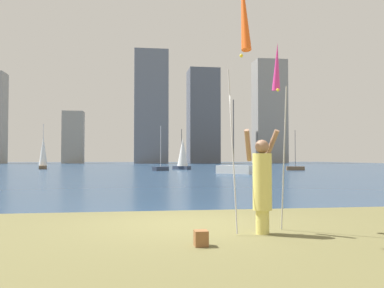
{
  "coord_description": "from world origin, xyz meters",
  "views": [
    {
      "loc": [
        -1.08,
        -8.41,
        1.34
      ],
      "look_at": [
        1.0,
        5.74,
        1.82
      ],
      "focal_mm": 38.61,
      "sensor_mm": 36.0,
      "label": 1
    }
  ],
  "objects_px": {
    "kite_flag_left": "(243,14)",
    "sailboat_7": "(183,154)",
    "sailboat_2": "(234,168)",
    "bag": "(201,238)",
    "sailboat_1": "(161,168)",
    "sailboat_4": "(43,154)",
    "kite_flag_right": "(277,72)",
    "sailboat_3": "(295,168)",
    "person": "(262,182)"
  },
  "relations": [
    {
      "from": "sailboat_4",
      "to": "sailboat_1",
      "type": "bearing_deg",
      "value": -31.39
    },
    {
      "from": "kite_flag_right",
      "to": "sailboat_3",
      "type": "height_order",
      "value": "sailboat_3"
    },
    {
      "from": "sailboat_1",
      "to": "sailboat_4",
      "type": "distance_m",
      "value": 15.75
    },
    {
      "from": "kite_flag_left",
      "to": "kite_flag_right",
      "type": "relative_size",
      "value": 1.27
    },
    {
      "from": "bag",
      "to": "sailboat_4",
      "type": "height_order",
      "value": "sailboat_4"
    },
    {
      "from": "person",
      "to": "sailboat_3",
      "type": "xyz_separation_m",
      "value": [
        15.08,
        35.02,
        -0.65
      ]
    },
    {
      "from": "sailboat_3",
      "to": "sailboat_2",
      "type": "bearing_deg",
      "value": -135.59
    },
    {
      "from": "person",
      "to": "kite_flag_right",
      "type": "height_order",
      "value": "kite_flag_right"
    },
    {
      "from": "person",
      "to": "sailboat_4",
      "type": "height_order",
      "value": "sailboat_4"
    },
    {
      "from": "bag",
      "to": "sailboat_7",
      "type": "xyz_separation_m",
      "value": [
        4.75,
        40.68,
        1.69
      ]
    },
    {
      "from": "bag",
      "to": "kite_flag_right",
      "type": "bearing_deg",
      "value": 38.36
    },
    {
      "from": "kite_flag_right",
      "to": "bag",
      "type": "relative_size",
      "value": 15.06
    },
    {
      "from": "sailboat_3",
      "to": "sailboat_7",
      "type": "xyz_separation_m",
      "value": [
        -11.57,
        4.82,
        1.55
      ]
    },
    {
      "from": "person",
      "to": "kite_flag_left",
      "type": "xyz_separation_m",
      "value": [
        -0.48,
        -0.55,
        2.79
      ]
    },
    {
      "from": "person",
      "to": "sailboat_4",
      "type": "relative_size",
      "value": 0.35
    },
    {
      "from": "sailboat_3",
      "to": "sailboat_4",
      "type": "height_order",
      "value": "sailboat_4"
    },
    {
      "from": "kite_flag_right",
      "to": "sailboat_4",
      "type": "relative_size",
      "value": 0.67
    },
    {
      "from": "sailboat_7",
      "to": "sailboat_2",
      "type": "bearing_deg",
      "value": -79.35
    },
    {
      "from": "sailboat_1",
      "to": "sailboat_7",
      "type": "bearing_deg",
      "value": 55.51
    },
    {
      "from": "bag",
      "to": "sailboat_1",
      "type": "xyz_separation_m",
      "value": [
        1.95,
        36.62,
        0.16
      ]
    },
    {
      "from": "kite_flag_left",
      "to": "bag",
      "type": "distance_m",
      "value": 3.67
    },
    {
      "from": "bag",
      "to": "sailboat_3",
      "type": "relative_size",
      "value": 0.05
    },
    {
      "from": "sailboat_3",
      "to": "person",
      "type": "bearing_deg",
      "value": -113.3
    },
    {
      "from": "person",
      "to": "sailboat_4",
      "type": "distance_m",
      "value": 45.74
    },
    {
      "from": "sailboat_2",
      "to": "bag",
      "type": "bearing_deg",
      "value": -105.14
    },
    {
      "from": "kite_flag_left",
      "to": "sailboat_7",
      "type": "xyz_separation_m",
      "value": [
        3.99,
        40.39,
        -1.89
      ]
    },
    {
      "from": "sailboat_2",
      "to": "kite_flag_right",
      "type": "bearing_deg",
      "value": -102.28
    },
    {
      "from": "sailboat_7",
      "to": "sailboat_4",
      "type": "bearing_deg",
      "value": 165.77
    },
    {
      "from": "sailboat_3",
      "to": "sailboat_7",
      "type": "height_order",
      "value": "sailboat_7"
    },
    {
      "from": "sailboat_1",
      "to": "sailboat_7",
      "type": "xyz_separation_m",
      "value": [
        2.79,
        4.06,
        1.53
      ]
    },
    {
      "from": "sailboat_3",
      "to": "sailboat_7",
      "type": "bearing_deg",
      "value": 157.37
    },
    {
      "from": "bag",
      "to": "sailboat_7",
      "type": "bearing_deg",
      "value": 83.35
    },
    {
      "from": "person",
      "to": "sailboat_4",
      "type": "bearing_deg",
      "value": 109.31
    },
    {
      "from": "person",
      "to": "sailboat_7",
      "type": "relative_size",
      "value": 0.4
    },
    {
      "from": "sailboat_3",
      "to": "sailboat_4",
      "type": "bearing_deg",
      "value": 162.17
    },
    {
      "from": "kite_flag_left",
      "to": "sailboat_1",
      "type": "bearing_deg",
      "value": 88.11
    },
    {
      "from": "kite_flag_right",
      "to": "sailboat_2",
      "type": "xyz_separation_m",
      "value": [
        5.59,
        25.67,
        -2.54
      ]
    },
    {
      "from": "sailboat_4",
      "to": "bag",
      "type": "bearing_deg",
      "value": -75.69
    },
    {
      "from": "bag",
      "to": "sailboat_4",
      "type": "bearing_deg",
      "value": 104.31
    },
    {
      "from": "kite_flag_left",
      "to": "sailboat_2",
      "type": "bearing_deg",
      "value": 76.22
    },
    {
      "from": "sailboat_7",
      "to": "sailboat_3",
      "type": "bearing_deg",
      "value": -22.63
    },
    {
      "from": "person",
      "to": "kite_flag_right",
      "type": "distance_m",
      "value": 2.2
    },
    {
      "from": "sailboat_2",
      "to": "sailboat_7",
      "type": "relative_size",
      "value": 1.33
    },
    {
      "from": "sailboat_2",
      "to": "sailboat_4",
      "type": "distance_m",
      "value": 25.85
    },
    {
      "from": "person",
      "to": "sailboat_1",
      "type": "height_order",
      "value": "sailboat_1"
    },
    {
      "from": "sailboat_1",
      "to": "sailboat_4",
      "type": "bearing_deg",
      "value": 148.61
    },
    {
      "from": "sailboat_1",
      "to": "kite_flag_right",
      "type": "bearing_deg",
      "value": -90.38
    },
    {
      "from": "sailboat_1",
      "to": "sailboat_3",
      "type": "bearing_deg",
      "value": -3.03
    },
    {
      "from": "person",
      "to": "bag",
      "type": "bearing_deg",
      "value": -142.64
    },
    {
      "from": "kite_flag_right",
      "to": "sailboat_7",
      "type": "bearing_deg",
      "value": 85.61
    }
  ]
}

